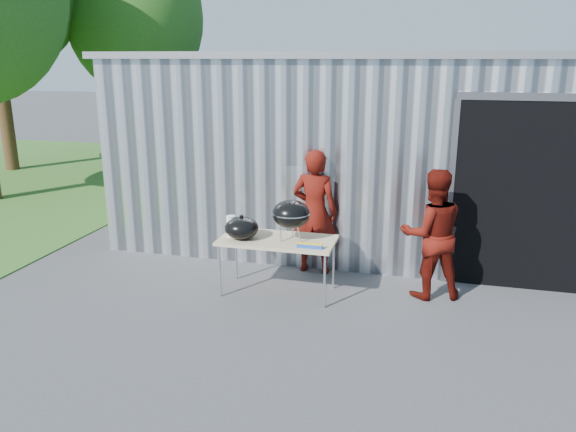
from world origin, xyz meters
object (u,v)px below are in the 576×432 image
(folding_table, at_px, (278,242))
(kettle_grill, at_px, (291,209))
(person_cook, at_px, (315,212))
(person_bystander, at_px, (432,234))

(folding_table, bearing_deg, kettle_grill, -0.26)
(folding_table, distance_m, person_cook, 0.96)
(kettle_grill, bearing_deg, person_bystander, 12.92)
(person_cook, distance_m, person_bystander, 1.71)
(kettle_grill, xyz_separation_m, person_bystander, (1.75, 0.40, -0.32))
(person_cook, xyz_separation_m, person_bystander, (1.63, -0.49, -0.05))
(folding_table, bearing_deg, person_bystander, 11.73)
(kettle_grill, distance_m, person_cook, 0.94)
(person_cook, bearing_deg, folding_table, 72.95)
(folding_table, xyz_separation_m, kettle_grill, (0.18, -0.00, 0.45))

